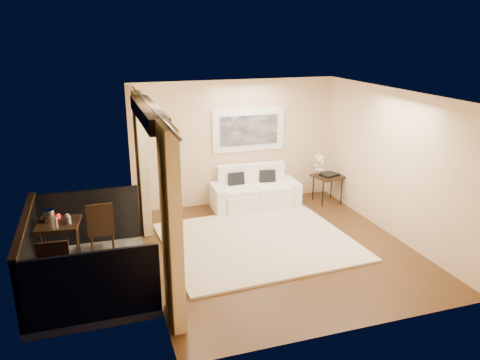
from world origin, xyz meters
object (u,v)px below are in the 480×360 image
balcony_chair_near (54,273)px  bistro_table (59,227)px  balcony_chair_far (101,226)px  ice_bucket (49,216)px  sofa (254,192)px  orchid (319,164)px  side_table (328,178)px

balcony_chair_near → bistro_table: bearing=93.4°
balcony_chair_far → ice_bucket: balcony_chair_far is taller
sofa → ice_bucket: ice_bucket is taller
balcony_chair_far → ice_bucket: bearing=0.9°
orchid → sofa: bearing=174.9°
bistro_table → side_table: bearing=13.4°
orchid → balcony_chair_near: bearing=-152.6°
side_table → orchid: (-0.15, 0.14, 0.30)m
sofa → balcony_chair_far: 3.58m
bistro_table → balcony_chair_near: size_ratio=0.77×
balcony_chair_near → ice_bucket: balcony_chair_near is taller
sofa → balcony_chair_near: bearing=-141.3°
side_table → ice_bucket: ice_bucket is taller
sofa → balcony_chair_far: (-3.24, -1.49, 0.26)m
side_table → balcony_chair_near: balcony_chair_near is taller
sofa → orchid: size_ratio=3.93×
orchid → bistro_table: 5.56m
balcony_chair_far → ice_bucket: 0.82m
side_table → balcony_chair_far: balcony_chair_far is taller
balcony_chair_far → ice_bucket: (-0.77, -0.00, 0.28)m
sofa → bistro_table: 4.21m
sofa → side_table: sofa is taller
sofa → ice_bucket: size_ratio=9.43×
sofa → ice_bucket: bearing=-157.6°
bistro_table → ice_bucket: ice_bucket is taller
sofa → balcony_chair_near: (-3.90, -2.92, 0.25)m
sofa → balcony_chair_far: size_ratio=1.90×
orchid → balcony_chair_far: orchid is taller
orchid → ice_bucket: (-5.49, -1.36, -0.01)m
orchid → balcony_chair_far: (-4.72, -1.36, -0.29)m
sofa → balcony_chair_near: 4.88m
bistro_table → balcony_chair_far: size_ratio=0.76×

